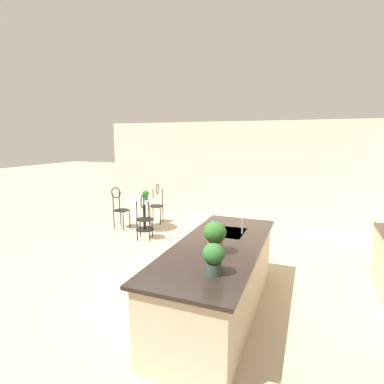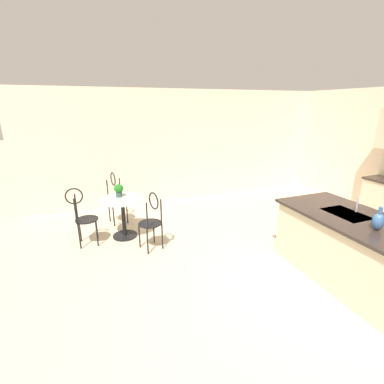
{
  "view_description": "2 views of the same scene",
  "coord_description": "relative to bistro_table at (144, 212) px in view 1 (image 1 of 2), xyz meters",
  "views": [
    {
      "loc": [
        3.87,
        1.88,
        2.26
      ],
      "look_at": [
        -1.55,
        -0.25,
        1.22
      ],
      "focal_mm": 28.41,
      "sensor_mm": 36.0,
      "label": 1
    },
    {
      "loc": [
        2.22,
        -2.36,
        2.34
      ],
      "look_at": [
        -1.65,
        -0.88,
        1.01
      ],
      "focal_mm": 25.49,
      "sensor_mm": 36.0,
      "label": 2
    }
  ],
  "objects": [
    {
      "name": "potted_plant_counter_far",
      "position": [
        3.66,
        2.93,
        0.66
      ],
      "size": [
        0.23,
        0.23,
        0.32
      ],
      "color": "#385147",
      "rests_on": "kitchen_island"
    },
    {
      "name": "potted_plant_on_table",
      "position": [
        -0.14,
        -0.03,
        0.43
      ],
      "size": [
        0.17,
        0.17,
        0.23
      ],
      "color": "#385147",
      "rests_on": "bistro_table"
    },
    {
      "name": "kitchen_island",
      "position": [
        2.8,
        2.74,
        0.02
      ],
      "size": [
        2.8,
        1.06,
        0.92
      ],
      "color": "beige",
      "rests_on": "ground"
    },
    {
      "name": "ground_plane",
      "position": [
        2.51,
        1.89,
        -0.45
      ],
      "size": [
        40.0,
        40.0,
        0.0
      ],
      "primitive_type": "plane",
      "color": "beige"
    },
    {
      "name": "wall_left_window",
      "position": [
        -1.75,
        1.89,
        0.9
      ],
      "size": [
        0.12,
        7.8,
        2.7
      ],
      "primitive_type": "cube",
      "color": "beige",
      "rests_on": "ground"
    },
    {
      "name": "chair_toward_desk",
      "position": [
        0.66,
        0.38,
        0.13
      ],
      "size": [
        0.52,
        0.47,
        1.04
      ],
      "color": "black",
      "rests_on": "ground"
    },
    {
      "name": "potted_plant_counter_near",
      "position": [
        3.11,
        2.77,
        0.69
      ],
      "size": [
        0.27,
        0.27,
        0.38
      ],
      "color": "#9E603D",
      "rests_on": "kitchen_island"
    },
    {
      "name": "vase_on_counter",
      "position": [
        2.76,
        2.64,
        0.58
      ],
      "size": [
        0.13,
        0.13,
        0.29
      ],
      "color": "#386099",
      "rests_on": "kitchen_island"
    },
    {
      "name": "chair_by_island",
      "position": [
        0.06,
        -0.68,
        0.13
      ],
      "size": [
        0.39,
        0.49,
        1.04
      ],
      "color": "black",
      "rests_on": "ground"
    },
    {
      "name": "sink_faucet",
      "position": [
        2.26,
        2.92,
        0.58
      ],
      "size": [
        0.02,
        0.02,
        0.22
      ],
      "primitive_type": "cylinder",
      "color": "#B2B5BA",
      "rests_on": "kitchen_island"
    },
    {
      "name": "bistro_table",
      "position": [
        0.0,
        0.0,
        0.0
      ],
      "size": [
        0.8,
        0.8,
        0.74
      ],
      "color": "black",
      "rests_on": "ground"
    },
    {
      "name": "chair_near_window",
      "position": [
        -0.75,
        -0.04,
        0.13
      ],
      "size": [
        0.51,
        0.45,
        1.04
      ],
      "color": "black",
      "rests_on": "ground"
    }
  ]
}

